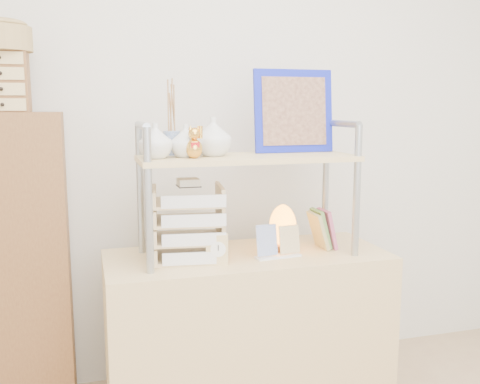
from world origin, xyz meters
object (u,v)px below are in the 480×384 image
object	(u,v)px
desk	(247,336)
cabinet	(17,265)
letter_tray	(189,227)
salt_lamp	(283,227)

from	to	relation	value
desk	cabinet	distance (m)	1.07
letter_tray	salt_lamp	distance (m)	0.42
salt_lamp	letter_tray	bearing A→B (deg)	-176.16
desk	salt_lamp	world-z (taller)	salt_lamp
salt_lamp	cabinet	bearing A→B (deg)	163.07
desk	cabinet	size ratio (longest dim) A/B	0.89
desk	letter_tray	world-z (taller)	letter_tray
desk	cabinet	xyz separation A→B (m)	(-0.96, 0.37, 0.30)
desk	salt_lamp	xyz separation A→B (m)	(0.17, 0.03, 0.48)
desk	cabinet	bearing A→B (deg)	158.99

